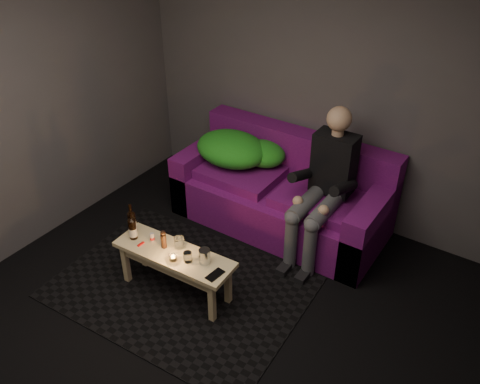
# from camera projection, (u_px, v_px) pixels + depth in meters

# --- Properties ---
(floor) EXTENTS (4.50, 4.50, 0.00)m
(floor) POSITION_uv_depth(u_px,v_px,m) (182.00, 348.00, 3.80)
(floor) COLOR black
(floor) RESTS_ON ground
(room) EXTENTS (4.50, 4.50, 4.50)m
(room) POSITION_uv_depth(u_px,v_px,m) (213.00, 127.00, 3.23)
(room) COLOR silver
(room) RESTS_ON ground
(rug) EXTENTS (2.13, 1.60, 0.01)m
(rug) POSITION_uv_depth(u_px,v_px,m) (181.00, 287.00, 4.34)
(rug) COLOR black
(rug) RESTS_ON floor
(sofa) EXTENTS (2.04, 0.92, 0.88)m
(sofa) POSITION_uv_depth(u_px,v_px,m) (283.00, 194.00, 4.98)
(sofa) COLOR #5B0D62
(sofa) RESTS_ON floor
(green_blanket) EXTENTS (0.90, 0.61, 0.31)m
(green_blanket) POSITION_uv_depth(u_px,v_px,m) (238.00, 150.00, 5.03)
(green_blanket) COLOR #2B911A
(green_blanket) RESTS_ON sofa
(person) EXTENTS (0.37, 0.85, 1.36)m
(person) POSITION_uv_depth(u_px,v_px,m) (325.00, 183.00, 4.42)
(person) COLOR black
(person) RESTS_ON sofa
(coffee_table) EXTENTS (1.04, 0.38, 0.42)m
(coffee_table) POSITION_uv_depth(u_px,v_px,m) (174.00, 260.00, 4.12)
(coffee_table) COLOR #D6C67D
(coffee_table) RESTS_ON rug
(beer_bottle_a) EXTENTS (0.07, 0.07, 0.27)m
(beer_bottle_a) POSITION_uv_depth(u_px,v_px,m) (132.00, 222.00, 4.26)
(beer_bottle_a) COLOR black
(beer_bottle_a) RESTS_ON coffee_table
(beer_bottle_b) EXTENTS (0.07, 0.07, 0.27)m
(beer_bottle_b) POSITION_uv_depth(u_px,v_px,m) (133.00, 228.00, 4.18)
(beer_bottle_b) COLOR black
(beer_bottle_b) RESTS_ON coffee_table
(salt_shaker) EXTENTS (0.04, 0.04, 0.08)m
(salt_shaker) POSITION_uv_depth(u_px,v_px,m) (152.00, 237.00, 4.18)
(salt_shaker) COLOR silver
(salt_shaker) RESTS_ON coffee_table
(pepper_mill) EXTENTS (0.05, 0.05, 0.12)m
(pepper_mill) POSITION_uv_depth(u_px,v_px,m) (164.00, 241.00, 4.10)
(pepper_mill) COLOR black
(pepper_mill) RESTS_ON coffee_table
(tumbler_back) EXTENTS (0.09, 0.09, 0.10)m
(tumbler_back) POSITION_uv_depth(u_px,v_px,m) (179.00, 243.00, 4.11)
(tumbler_back) COLOR white
(tumbler_back) RESTS_ON coffee_table
(tealight) EXTENTS (0.06, 0.06, 0.05)m
(tealight) POSITION_uv_depth(u_px,v_px,m) (173.00, 258.00, 3.99)
(tealight) COLOR white
(tealight) RESTS_ON coffee_table
(tumbler_front) EXTENTS (0.08, 0.08, 0.08)m
(tumbler_front) POSITION_uv_depth(u_px,v_px,m) (188.00, 257.00, 3.97)
(tumbler_front) COLOR white
(tumbler_front) RESTS_ON coffee_table
(steel_cup) EXTENTS (0.09, 0.09, 0.12)m
(steel_cup) POSITION_uv_depth(u_px,v_px,m) (205.00, 256.00, 3.95)
(steel_cup) COLOR #B7BABE
(steel_cup) RESTS_ON coffee_table
(smartphone) EXTENTS (0.09, 0.16, 0.01)m
(smartphone) POSITION_uv_depth(u_px,v_px,m) (215.00, 275.00, 3.85)
(smartphone) COLOR black
(smartphone) RESTS_ON coffee_table
(red_lighter) EXTENTS (0.02, 0.07, 0.01)m
(red_lighter) POSITION_uv_depth(u_px,v_px,m) (141.00, 244.00, 4.16)
(red_lighter) COLOR red
(red_lighter) RESTS_ON coffee_table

